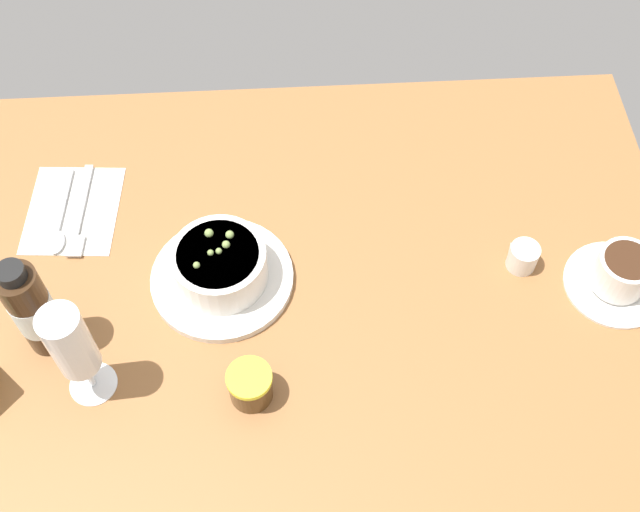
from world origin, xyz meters
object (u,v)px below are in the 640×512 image
Objects in this scene: cutlery_setting at (72,212)px; jam_jar at (250,385)px; coffee_cup at (621,275)px; porridge_bowl at (220,268)px; wine_glass at (72,346)px; sauce_bottle_brown at (33,309)px; creamer_jug at (522,256)px.

cutlery_setting is 2.98× the size of jam_jar.
cutlery_setting is 1.22× the size of coffee_cup.
coffee_cup reaches higher than cutlery_setting.
porridge_bowl is at bearing 149.80° from cutlery_setting.
coffee_cup is 0.80× the size of wine_glass.
sauce_bottle_brown is (6.36, -6.96, -3.02)cm from wine_glass.
porridge_bowl is 1.15× the size of cutlery_setting.
sauce_bottle_brown is at bearing 7.14° from creamer_jug.
creamer_jug is 0.86× the size of jam_jar.
porridge_bowl is 54.56cm from coffee_cup.
porridge_bowl reaches higher than cutlery_setting.
coffee_cup is 77.48cm from sauce_bottle_brown.
cutlery_setting is 0.99× the size of sauce_bottle_brown.
sauce_bottle_brown is (22.79, 7.81, 4.70)cm from porridge_bowl.
creamer_jug is 60.86cm from wine_glass.
cutlery_setting is at bearing -30.20° from porridge_bowl.
cutlery_setting is 78.55cm from coffee_cup.
porridge_bowl is 24.55cm from sauce_bottle_brown.
wine_glass is 22.09cm from jam_jar.
jam_jar is (-26.15, 30.22, 2.44)cm from cutlery_setting.
jam_jar is at bearing 130.87° from cutlery_setting.
coffee_cup is 52.26cm from jam_jar.
cutlery_setting is at bearing -11.18° from creamer_jug.
cutlery_setting is at bearing -12.40° from coffee_cup.
coffee_cup is at bearing -177.10° from sauce_bottle_brown.
wine_glass is at bearing 8.72° from coffee_cup.
wine_glass reaches higher than sauce_bottle_brown.
coffee_cup is (-54.41, 3.90, -0.46)cm from porridge_bowl.
jam_jar is (37.97, 17.55, 0.62)cm from creamer_jug.
coffee_cup is 72.14cm from wine_glass.
sauce_bottle_brown is at bearing -19.51° from jam_jar.
jam_jar is 0.33× the size of sauce_bottle_brown.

